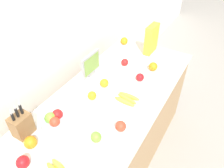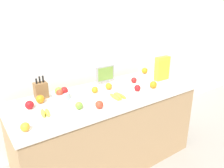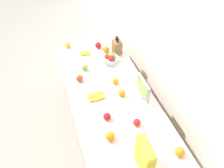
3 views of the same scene
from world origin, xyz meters
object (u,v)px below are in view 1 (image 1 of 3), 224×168
object	(u,v)px
apple_near_bananas	(23,162)
orange_mid_right	(30,142)
orange_by_cereal	(92,96)
orange_near_bowl	(104,83)
apple_rear	(125,62)
orange_front_right	(153,67)
cereal_box	(152,38)
orange_front_left	(124,41)
apple_front	(121,126)
knife_block	(22,125)
apple_leftmost	(96,137)
apple_rightmost	(140,77)
fruit_bowl	(54,121)
small_monitor	(91,64)
banana_bunch_left	(127,99)

from	to	relation	value
apple_near_bananas	orange_mid_right	world-z (taller)	orange_mid_right
orange_by_cereal	orange_near_bowl	bearing A→B (deg)	0.28
apple_rear	orange_front_right	xyz separation A→B (m)	(0.06, -0.28, 0.01)
apple_rear	orange_by_cereal	distance (m)	0.58
cereal_box	orange_front_left	bearing A→B (deg)	90.16
orange_front_right	orange_by_cereal	size ratio (longest dim) A/B	1.16
apple_front	apple_near_bananas	bearing A→B (deg)	145.86
knife_block	apple_leftmost	xyz separation A→B (m)	(0.20, -0.47, -0.05)
cereal_box	apple_front	bearing A→B (deg)	-166.54
knife_block	apple_rightmost	size ratio (longest dim) A/B	3.83
orange_front_right	orange_mid_right	xyz separation A→B (m)	(-1.23, 0.35, -0.00)
apple_rightmost	orange_front_left	size ratio (longest dim) A/B	0.87
fruit_bowl	apple_near_bananas	bearing A→B (deg)	-170.79
knife_block	apple_leftmost	bearing A→B (deg)	-66.50
small_monitor	orange_by_cereal	distance (m)	0.34
knife_block	apple_near_bananas	size ratio (longest dim) A/B	3.44
orange_by_cereal	orange_mid_right	bearing A→B (deg)	172.25
apple_front	apple_rightmost	bearing A→B (deg)	12.14
apple_leftmost	apple_near_bananas	distance (m)	0.47
knife_block	apple_rightmost	distance (m)	1.06
fruit_bowl	apple_rightmost	bearing A→B (deg)	-20.45
fruit_bowl	apple_rightmost	distance (m)	0.85
orange_by_cereal	cereal_box	bearing A→B (deg)	-6.67
cereal_box	apple_leftmost	distance (m)	1.30
apple_leftmost	apple_rear	world-z (taller)	apple_leftmost
apple_near_bananas	orange_front_left	size ratio (longest dim) A/B	0.97
banana_bunch_left	apple_leftmost	distance (m)	0.46
small_monitor	banana_bunch_left	size ratio (longest dim) A/B	1.32
orange_mid_right	orange_near_bowl	world-z (taller)	orange_mid_right
knife_block	cereal_box	xyz separation A→B (m)	(1.49, -0.32, 0.08)
apple_rear	orange_by_cereal	xyz separation A→B (m)	(-0.58, -0.00, 0.00)
orange_front_right	orange_front_left	xyz separation A→B (m)	(0.32, 0.49, -0.00)
apple_rear	orange_mid_right	size ratio (longest dim) A/B	0.84
fruit_bowl	apple_front	bearing A→B (deg)	-63.96
cereal_box	apple_front	world-z (taller)	cereal_box
fruit_bowl	small_monitor	bearing A→B (deg)	11.30
small_monitor	apple_leftmost	world-z (taller)	small_monitor
small_monitor	orange_by_cereal	world-z (taller)	small_monitor
apple_leftmost	orange_front_left	xyz separation A→B (m)	(1.29, 0.48, 0.01)
apple_rear	orange_by_cereal	bearing A→B (deg)	-179.51
cereal_box	apple_leftmost	xyz separation A→B (m)	(-1.28, -0.15, -0.13)
small_monitor	orange_front_right	bearing A→B (deg)	-51.42
apple_rightmost	orange_mid_right	bearing A→B (deg)	162.91
fruit_bowl	apple_front	distance (m)	0.47
small_monitor	orange_front_right	xyz separation A→B (m)	(0.37, -0.47, -0.08)
small_monitor	apple_near_bananas	size ratio (longest dim) A/B	3.12
apple_rear	orange_mid_right	bearing A→B (deg)	176.32
small_monitor	apple_rear	distance (m)	0.37
small_monitor	orange_by_cereal	size ratio (longest dim) A/B	3.47
apple_rightmost	orange_by_cereal	xyz separation A→B (m)	(-0.43, 0.23, 0.00)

